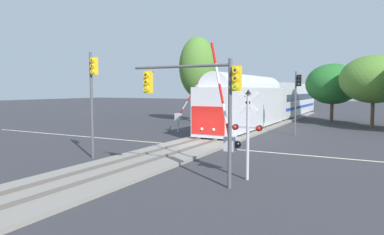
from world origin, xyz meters
The scene contains 13 objects.
ground_plane centered at (0.00, 0.00, 0.00)m, with size 220.00×220.00×0.00m, color #333338.
road_centre_stripe centered at (0.00, 0.00, 0.00)m, with size 44.00×0.20×0.01m.
railway_track centered at (0.00, 0.00, 0.10)m, with size 4.40×80.00×0.32m.
commuter_train centered at (0.00, 21.37, 2.79)m, with size 3.04×41.77×5.16m.
crossing_gate_near centered at (5.13, -6.48, 2.00)m, with size 1.60×0.40×6.31m.
crossing_signal_mast centered at (6.30, -7.24, 2.47)m, with size 1.36×0.44×4.05m.
crossing_gate_far centered at (-4.95, 6.48, 1.85)m, with size 3.16×0.40×5.33m.
traffic_signal_near_right centered at (4.71, -8.86, 4.00)m, with size 5.12×0.38×5.28m.
traffic_signal_median centered at (-3.23, -6.77, 4.12)m, with size 0.53×0.38×6.18m.
traffic_signal_far_side centered at (5.19, 9.36, 3.77)m, with size 0.53×0.38×5.63m.
elm_centre_background centered at (6.51, 24.66, 4.72)m, with size 6.50×6.50×7.24m.
oak_far_right centered at (11.07, 19.94, 5.13)m, with size 6.94×6.94×7.70m.
oak_behind_train centered at (-8.34, 16.79, 6.76)m, with size 4.60×4.60×10.54m.
Camera 1 is at (11.26, -21.94, 4.05)m, focal length 32.56 mm.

